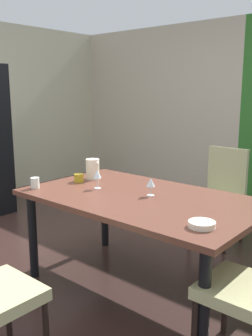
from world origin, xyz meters
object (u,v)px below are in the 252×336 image
object	(u,v)px
serving_bowl_west	(202,224)
pitcher_left	(93,169)
cup_right	(79,178)
chair_head_far	(221,191)
wine_glass_north	(151,183)
dining_table	(141,206)
cup_east	(35,183)
wine_glass_center	(97,175)

from	to	relation	value
serving_bowl_west	pitcher_left	size ratio (longest dim) A/B	0.87
cup_right	pitcher_left	bearing A→B (deg)	86.97
chair_head_far	cup_right	size ratio (longest dim) A/B	11.72
wine_glass_north	pitcher_left	world-z (taller)	pitcher_left
dining_table	wine_glass_north	world-z (taller)	wine_glass_north
cup_right	dining_table	bearing A→B (deg)	0.65
dining_table	chair_head_far	xyz separation A→B (m)	(0.03, 1.29, -0.14)
serving_bowl_west	cup_right	size ratio (longest dim) A/B	1.93
dining_table	cup_right	size ratio (longest dim) A/B	21.70
chair_head_far	cup_east	size ratio (longest dim) A/B	10.88
serving_bowl_west	cup_east	world-z (taller)	cup_east
wine_glass_center	cup_right	world-z (taller)	wine_glass_center
chair_head_far	wine_glass_center	bearing A→B (deg)	72.55
serving_bowl_west	cup_right	bearing A→B (deg)	168.20
dining_table	serving_bowl_west	distance (m)	0.74
wine_glass_north	pitcher_left	bearing A→B (deg)	171.90
cup_right	pitcher_left	distance (m)	0.17
cup_right	pitcher_left	world-z (taller)	pitcher_left
wine_glass_center	wine_glass_north	world-z (taller)	wine_glass_center
chair_head_far	wine_glass_north	size ratio (longest dim) A/B	7.05
wine_glass_north	cup_east	bearing A→B (deg)	-152.86
cup_right	chair_head_far	bearing A→B (deg)	61.60
dining_table	wine_glass_center	xyz separation A→B (m)	(-0.40, -0.06, 0.19)
dining_table	cup_right	xyz separation A→B (m)	(-0.67, -0.01, 0.11)
serving_bowl_west	cup_right	distance (m)	1.38
chair_head_far	cup_east	world-z (taller)	chair_head_far
dining_table	pitcher_left	size ratio (longest dim) A/B	9.76
dining_table	cup_right	distance (m)	0.68
wine_glass_center	pitcher_left	xyz separation A→B (m)	(-0.27, 0.21, -0.02)
chair_head_far	cup_right	bearing A→B (deg)	61.60
dining_table	cup_east	size ratio (longest dim) A/B	20.14
wine_glass_north	chair_head_far	bearing A→B (deg)	91.32
wine_glass_center	wine_glass_north	bearing A→B (deg)	13.43
cup_east	dining_table	bearing A→B (deg)	25.94
serving_bowl_west	pitcher_left	bearing A→B (deg)	161.80
pitcher_left	dining_table	bearing A→B (deg)	-12.87
chair_head_far	cup_right	xyz separation A→B (m)	(-0.70, -1.30, 0.26)
wine_glass_center	dining_table	bearing A→B (deg)	8.44
chair_head_far	serving_bowl_west	distance (m)	1.72
wine_glass_center	cup_east	size ratio (longest dim) A/B	1.72
wine_glass_center	cup_right	distance (m)	0.29
serving_bowl_west	pitcher_left	xyz separation A→B (m)	(-1.34, 0.44, 0.07)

